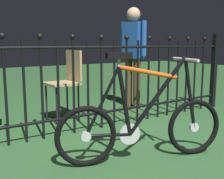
# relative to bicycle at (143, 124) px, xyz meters

# --- Properties ---
(ground_plane) EXTENTS (20.00, 20.00, 0.00)m
(ground_plane) POSITION_rel_bicycle_xyz_m (-0.03, 0.22, -0.32)
(ground_plane) COLOR #2D582E
(iron_fence) EXTENTS (4.58, 0.07, 1.13)m
(iron_fence) POSITION_rel_bicycle_xyz_m (-0.10, 0.98, 0.25)
(iron_fence) COLOR black
(iron_fence) RESTS_ON ground
(bicycle) EXTENTS (1.41, 0.56, 0.92)m
(bicycle) POSITION_rel_bicycle_xyz_m (0.00, 0.00, 0.00)
(bicycle) COLOR black
(bicycle) RESTS_ON ground
(chair_tan) EXTENTS (0.41, 0.40, 0.90)m
(chair_tan) POSITION_rel_bicycle_xyz_m (0.01, 1.54, 0.23)
(chair_tan) COLOR black
(chair_tan) RESTS_ON ground
(person_visitor) EXTENTS (0.25, 0.46, 1.52)m
(person_visitor) POSITION_rel_bicycle_xyz_m (1.16, 1.65, 0.58)
(person_visitor) COLOR #4C3823
(person_visitor) RESTS_ON ground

